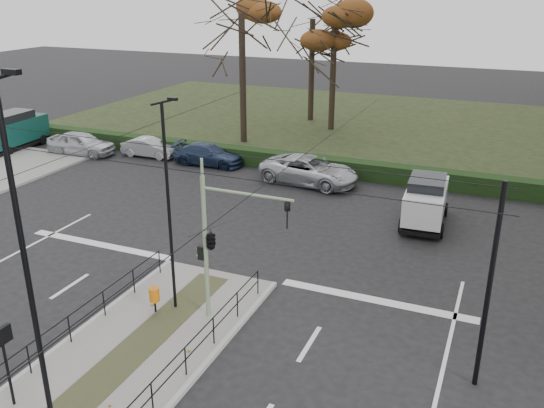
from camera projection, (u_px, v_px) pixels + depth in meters
The scene contains 20 objects.
ground at pixel (145, 344), 17.87m from camera, with size 140.00×140.00×0.00m, color black.
median_island at pixel (92, 391), 15.70m from camera, with size 4.40×15.00×0.14m, color slate.
park at pixel (308, 119), 47.57m from camera, with size 38.00×26.00×0.10m, color black.
hedge at pixel (236, 155), 35.88m from camera, with size 38.00×1.00×1.00m, color black.
median_railing at pixel (86, 366), 15.29m from camera, with size 4.14×13.24×0.92m.
catenary at pixel (167, 224), 18.04m from camera, with size 20.00×34.00×6.00m.
traffic_light at pixel (213, 238), 18.12m from camera, with size 3.30×1.88×4.86m.
litter_bin at pixel (154, 295), 19.16m from camera, with size 0.35×0.35×0.90m.
info_panel at pixel (3, 346), 14.49m from camera, with size 0.13×0.60×2.30m.
streetlamp_median_near at pixel (27, 269), 12.58m from camera, with size 0.74×0.15×8.83m.
streetlamp_median_far at pixel (169, 207), 18.36m from camera, with size 0.60×0.12×7.20m.
parked_car_first at pixel (81, 143), 37.47m from camera, with size 1.80×4.48×1.53m, color #B5B7BD.
parked_car_second at pixel (150, 148), 37.08m from camera, with size 1.28×3.67×1.21m, color #B5B7BD.
parked_car_third at pixel (209, 154), 35.43m from camera, with size 1.81×4.45×1.29m, color #21304D.
parked_car_fourth at pixel (309, 170), 32.04m from camera, with size 2.55×5.53×1.54m, color #B5B7BD.
white_van at pixel (426, 200), 26.43m from camera, with size 2.12×4.24×2.26m.
green_van at pixel (13, 130), 38.52m from camera, with size 2.25×5.11×2.52m.
rust_tree at pixel (313, 19), 44.18m from camera, with size 9.03×9.03×10.34m.
bare_tree_center at pixel (334, 36), 41.48m from camera, with size 6.27×6.27×9.87m.
bare_tree_near at pixel (242, 23), 37.65m from camera, with size 6.02×6.02×11.43m.
Camera 1 is at (9.51, -12.41, 10.47)m, focal length 38.00 mm.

